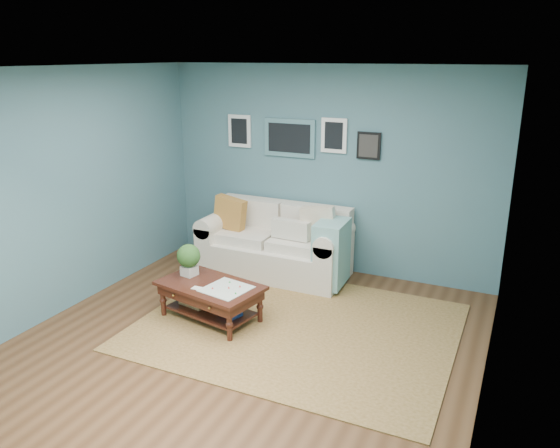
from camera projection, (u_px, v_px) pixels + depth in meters
The scene contains 4 objects.
room_shell at pixel (235, 219), 5.02m from camera, with size 5.00×5.02×2.70m.
area_rug at pixel (297, 326), 5.88m from camera, with size 3.28×2.62×0.01m, color brown.
loveseat at pixel (281, 244), 7.19m from camera, with size 1.98×0.90×1.02m.
coffee_table at pixel (207, 289), 5.99m from camera, with size 1.23×0.86×0.79m.
Camera 1 is at (2.38, -4.13, 2.81)m, focal length 35.00 mm.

